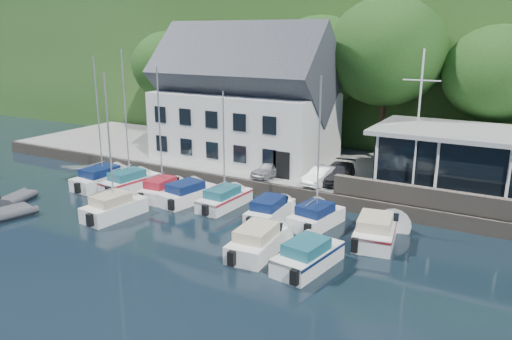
% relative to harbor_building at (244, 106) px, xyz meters
% --- Properties ---
extents(ground, '(180.00, 180.00, 0.00)m').
position_rel_harbor_building_xyz_m(ground, '(7.00, -16.50, -5.35)').
color(ground, black).
rests_on(ground, ground).
extents(quay, '(60.00, 13.00, 1.00)m').
position_rel_harbor_building_xyz_m(quay, '(7.00, 1.00, -4.85)').
color(quay, gray).
rests_on(quay, ground).
extents(quay_face, '(60.00, 0.30, 1.00)m').
position_rel_harbor_building_xyz_m(quay_face, '(7.00, -5.50, -4.85)').
color(quay_face, '#5D554B').
rests_on(quay_face, ground).
extents(hillside, '(160.00, 75.00, 16.00)m').
position_rel_harbor_building_xyz_m(hillside, '(7.00, 45.50, 2.65)').
color(hillside, '#294F1D').
rests_on(hillside, ground).
extents(harbor_building, '(14.40, 8.20, 8.70)m').
position_rel_harbor_building_xyz_m(harbor_building, '(0.00, 0.00, 0.00)').
color(harbor_building, silver).
rests_on(harbor_building, quay).
extents(club_pavilion, '(13.20, 7.20, 4.10)m').
position_rel_harbor_building_xyz_m(club_pavilion, '(18.00, -0.50, -2.30)').
color(club_pavilion, black).
rests_on(club_pavilion, quay).
extents(seawall, '(18.00, 0.50, 1.20)m').
position_rel_harbor_building_xyz_m(seawall, '(19.00, -5.10, -3.75)').
color(seawall, '#5D554B').
rests_on(seawall, quay).
extents(gangway, '(1.20, 6.00, 1.40)m').
position_rel_harbor_building_xyz_m(gangway, '(-9.50, -7.50, -5.35)').
color(gangway, silver).
rests_on(gangway, ground).
extents(car_silver, '(2.07, 3.52, 1.12)m').
position_rel_harbor_building_xyz_m(car_silver, '(4.53, -3.92, -3.79)').
color(car_silver, '#B2B2B7').
rests_on(car_silver, quay).
extents(car_white, '(1.78, 3.72, 1.18)m').
position_rel_harbor_building_xyz_m(car_white, '(8.47, -3.72, -3.76)').
color(car_white, silver).
rests_on(car_white, quay).
extents(car_dgrey, '(2.05, 4.38, 1.24)m').
position_rel_harbor_building_xyz_m(car_dgrey, '(9.25, -2.63, -3.73)').
color(car_dgrey, '#313036').
rests_on(car_dgrey, quay).
extents(car_blue, '(1.37, 3.45, 1.18)m').
position_rel_harbor_building_xyz_m(car_blue, '(13.03, -2.77, -3.76)').
color(car_blue, '#2A4982').
rests_on(car_blue, quay).
extents(flagpole, '(2.22, 0.20, 9.26)m').
position_rel_harbor_building_xyz_m(flagpole, '(14.69, -3.83, 0.28)').
color(flagpole, silver).
rests_on(flagpole, quay).
extents(tree_0, '(7.60, 7.60, 10.39)m').
position_rel_harbor_building_xyz_m(tree_0, '(-12.11, 5.47, 0.85)').
color(tree_0, '#17330F').
rests_on(tree_0, quay).
extents(tree_1, '(8.09, 8.09, 11.06)m').
position_rel_harbor_building_xyz_m(tree_1, '(-4.16, 4.92, 1.18)').
color(tree_1, '#17330F').
rests_on(tree_1, quay).
extents(tree_2, '(8.52, 8.52, 11.65)m').
position_rel_harbor_building_xyz_m(tree_2, '(4.23, 5.50, 1.47)').
color(tree_2, '#17330F').
rests_on(tree_2, quay).
extents(tree_3, '(9.50, 9.50, 12.98)m').
position_rel_harbor_building_xyz_m(tree_3, '(9.94, 5.29, 2.14)').
color(tree_3, '#17330F').
rests_on(tree_3, quay).
extents(tree_4, '(7.90, 7.90, 10.80)m').
position_rel_harbor_building_xyz_m(tree_4, '(18.05, 5.94, 1.05)').
color(tree_4, '#17330F').
rests_on(tree_4, quay).
extents(boat_r1_0, '(2.63, 6.99, 9.28)m').
position_rel_harbor_building_xyz_m(boat_r1_0, '(-6.77, -9.38, -0.71)').
color(boat_r1_0, white).
rests_on(boat_r1_0, ground).
extents(boat_r1_1, '(2.73, 6.65, 9.08)m').
position_rel_harbor_building_xyz_m(boat_r1_1, '(-4.39, -9.05, -0.81)').
color(boat_r1_1, white).
rests_on(boat_r1_1, ground).
extents(boat_r1_2, '(2.14, 5.69, 8.64)m').
position_rel_harbor_building_xyz_m(boat_r1_2, '(-1.14, -9.24, -1.03)').
color(boat_r1_2, white).
rests_on(boat_r1_2, ground).
extents(boat_r1_3, '(3.05, 6.35, 1.44)m').
position_rel_harbor_building_xyz_m(boat_r1_3, '(0.97, -9.15, -4.63)').
color(boat_r1_3, white).
rests_on(boat_r1_3, ground).
extents(boat_r1_4, '(2.15, 6.30, 8.53)m').
position_rel_harbor_building_xyz_m(boat_r1_4, '(3.73, -8.79, -1.08)').
color(boat_r1_4, white).
rests_on(boat_r1_4, ground).
extents(boat_r1_5, '(2.16, 6.02, 1.50)m').
position_rel_harbor_building_xyz_m(boat_r1_5, '(7.50, -9.47, -4.60)').
color(boat_r1_5, white).
rests_on(boat_r1_5, ground).
extents(boat_r1_6, '(2.88, 5.67, 8.75)m').
position_rel_harbor_building_xyz_m(boat_r1_6, '(10.34, -8.93, -0.98)').
color(boat_r1_6, white).
rests_on(boat_r1_6, ground).
extents(boat_r1_7, '(3.24, 6.59, 1.53)m').
position_rel_harbor_building_xyz_m(boat_r1_7, '(14.07, -9.37, -4.59)').
color(boat_r1_7, white).
rests_on(boat_r1_7, ground).
extents(boat_r2_1, '(2.62, 5.96, 9.55)m').
position_rel_harbor_building_xyz_m(boat_r2_1, '(-1.20, -13.80, -0.58)').
color(boat_r2_1, white).
rests_on(boat_r2_1, ground).
extents(boat_r2_3, '(2.55, 6.44, 1.51)m').
position_rel_harbor_building_xyz_m(boat_r2_3, '(9.16, -13.82, -4.59)').
color(boat_r2_3, white).
rests_on(boat_r2_3, ground).
extents(boat_r2_4, '(2.82, 6.17, 1.50)m').
position_rel_harbor_building_xyz_m(boat_r2_4, '(12.14, -14.21, -4.60)').
color(boat_r2_4, white).
rests_on(boat_r2_4, ground).
extents(dinghy_0, '(2.31, 3.08, 0.64)m').
position_rel_harbor_building_xyz_m(dinghy_0, '(-9.28, -14.79, -5.03)').
color(dinghy_0, '#393A3F').
rests_on(dinghy_0, ground).
extents(dinghy_1, '(2.59, 3.51, 0.73)m').
position_rel_harbor_building_xyz_m(dinghy_1, '(-7.01, -17.17, -4.98)').
color(dinghy_1, '#393A3F').
rests_on(dinghy_1, ground).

